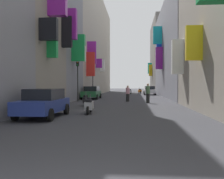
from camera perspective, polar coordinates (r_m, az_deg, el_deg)
The scene contains 17 objects.
ground_plane at distance 32.45m, azimuth 3.18°, elevation -1.84°, with size 140.00×140.00×0.00m, color #38383D.
building_left_mid_a at distance 21.18m, azimuth -21.20°, elevation 15.61°, with size 7.31×6.96×14.04m.
building_left_mid_b at distance 28.32m, azimuth -14.57°, elevation 18.20°, with size 7.34×7.28×20.07m.
building_left_mid_c at distance 47.22m, azimuth -6.14°, elevation 10.15°, with size 7.15×33.23×18.15m.
building_right_mid_b at distance 35.60m, azimuth 16.44°, elevation 8.71°, with size 7.23×23.20×12.80m.
building_right_mid_c at distance 55.04m, azimuth 12.39°, elevation 7.22°, with size 6.87×16.18×15.05m.
parked_car_green at distance 29.38m, azimuth -4.70°, elevation -0.64°, with size 1.89×4.37×1.48m.
parked_car_blue at distance 13.43m, azimuth -15.40°, elevation -2.87°, with size 1.88×4.13×1.48m.
parked_car_white at distance 40.92m, azimuth 8.62°, elevation -0.17°, with size 1.88×4.08×1.43m.
scooter_white at distance 43.29m, azimuth 3.98°, elevation -0.47°, with size 0.83×1.78×1.13m.
scooter_orange at distance 47.44m, azimuth 6.39°, elevation -0.33°, with size 0.67×1.91×1.13m.
scooter_silver at distance 14.69m, azimuth -5.26°, elevation -3.70°, with size 0.50×1.89×1.13m.
scooter_black at distance 19.68m, azimuth -6.08°, elevation -2.46°, with size 0.69×1.75×1.13m.
pedestrian_crossing at distance 24.71m, azimuth 3.63°, elevation -0.95°, with size 0.49×0.49×1.60m.
pedestrian_near_left at distance 22.92m, azimuth 8.24°, elevation -0.85°, with size 0.53×0.53×1.80m.
traffic_light_near_corner at distance 25.11m, azimuth -7.89°, elevation 3.92°, with size 0.26×0.34×4.28m.
traffic_light_far_corner at distance 34.55m, azimuth -4.44°, elevation 3.33°, with size 0.26×0.34×4.43m.
Camera 1 is at (1.09, -2.39, 1.71)m, focal length 39.84 mm.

